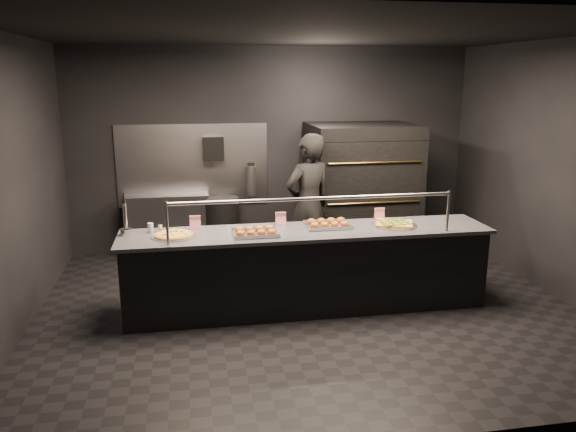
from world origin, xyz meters
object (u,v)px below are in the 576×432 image
(slider_tray_a, at_px, (255,232))
(square_pizza, at_px, (394,224))
(fire_extinguisher, at_px, (251,180))
(round_pizza, at_px, (174,235))
(pizza_oven, at_px, (361,189))
(prep_shelf, at_px, (168,225))
(beer_tap, at_px, (126,223))
(trash_bin, at_px, (222,226))
(worker, at_px, (308,205))
(slider_tray_b, at_px, (328,224))
(towel_dispenser, at_px, (213,148))
(service_counter, at_px, (307,269))

(slider_tray_a, bearing_deg, square_pizza, 3.58)
(fire_extinguisher, height_order, slider_tray_a, fire_extinguisher)
(round_pizza, bearing_deg, pizza_oven, 35.60)
(prep_shelf, relative_size, beer_tap, 2.51)
(pizza_oven, relative_size, trash_bin, 2.27)
(pizza_oven, height_order, slider_tray_a, pizza_oven)
(worker, bearing_deg, slider_tray_b, 66.77)
(trash_bin, bearing_deg, prep_shelf, 172.80)
(prep_shelf, relative_size, square_pizza, 2.36)
(trash_bin, bearing_deg, towel_dispenser, 118.32)
(square_pizza, bearing_deg, slider_tray_b, 173.64)
(service_counter, distance_m, worker, 1.26)
(service_counter, relative_size, fire_extinguisher, 8.12)
(service_counter, relative_size, beer_tap, 8.59)
(slider_tray_b, bearing_deg, beer_tap, 179.06)
(service_counter, relative_size, round_pizza, 8.68)
(beer_tap, relative_size, trash_bin, 0.57)
(slider_tray_a, bearing_deg, worker, 55.27)
(service_counter, xyz_separation_m, pizza_oven, (1.20, 1.90, 0.50))
(worker, bearing_deg, fire_extinguisher, -87.83)
(trash_bin, bearing_deg, service_counter, -70.00)
(towel_dispenser, height_order, round_pizza, towel_dispenser)
(service_counter, xyz_separation_m, towel_dispenser, (-0.90, 2.39, 1.09))
(slider_tray_a, height_order, square_pizza, slider_tray_a)
(fire_extinguisher, xyz_separation_m, slider_tray_b, (0.61, -2.30, -0.11))
(towel_dispenser, xyz_separation_m, worker, (1.15, -1.25, -0.61))
(pizza_oven, bearing_deg, slider_tray_b, -117.69)
(prep_shelf, xyz_separation_m, square_pizza, (2.62, -2.30, 0.49))
(towel_dispenser, height_order, slider_tray_a, towel_dispenser)
(towel_dispenser, relative_size, slider_tray_a, 0.71)
(prep_shelf, distance_m, beer_tap, 2.29)
(beer_tap, distance_m, round_pizza, 0.53)
(towel_dispenser, bearing_deg, square_pizza, -51.05)
(prep_shelf, distance_m, worker, 2.25)
(fire_extinguisher, xyz_separation_m, round_pizza, (-1.10, -2.40, -0.12))
(square_pizza, distance_m, worker, 1.35)
(round_pizza, xyz_separation_m, slider_tray_a, (0.86, -0.08, 0.01))
(round_pizza, relative_size, slider_tray_a, 0.96)
(beer_tap, bearing_deg, fire_extinguisher, 54.70)
(round_pizza, height_order, slider_tray_a, slider_tray_a)
(slider_tray_a, bearing_deg, slider_tray_b, 12.31)
(pizza_oven, relative_size, prep_shelf, 1.59)
(round_pizza, bearing_deg, worker, 33.65)
(beer_tap, distance_m, square_pizza, 2.97)
(prep_shelf, distance_m, fire_extinguisher, 1.39)
(fire_extinguisher, relative_size, slider_tray_a, 1.03)
(towel_dispenser, xyz_separation_m, round_pizza, (-0.55, -2.39, -0.61))
(trash_bin, distance_m, worker, 1.60)
(fire_extinguisher, bearing_deg, worker, -64.42)
(pizza_oven, height_order, trash_bin, pizza_oven)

